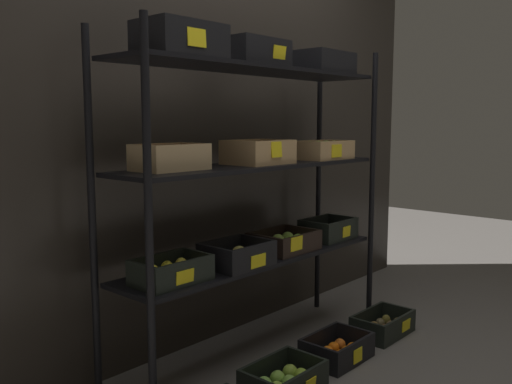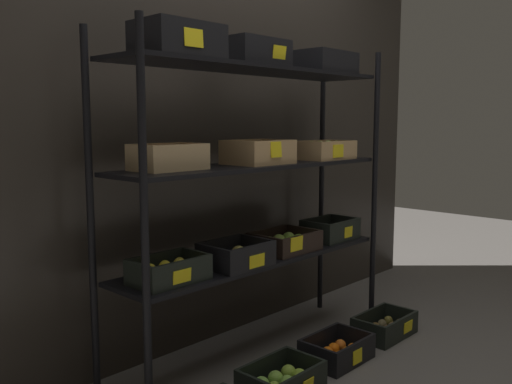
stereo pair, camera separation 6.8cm
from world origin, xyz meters
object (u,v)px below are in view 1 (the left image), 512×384
at_px(crate_ground_kiwi, 383,326).
at_px(crate_ground_tangerine, 337,351).
at_px(display_rack, 259,163).
at_px(crate_ground_apple_green, 284,381).

bearing_deg(crate_ground_kiwi, crate_ground_tangerine, 178.99).
xyz_separation_m(display_rack, crate_ground_apple_green, (-0.23, -0.35, -0.96)).
xyz_separation_m(crate_ground_apple_green, crate_ground_kiwi, (0.89, -0.01, 0.00)).
bearing_deg(display_rack, crate_ground_apple_green, -122.76).
height_order(crate_ground_apple_green, crate_ground_kiwi, crate_ground_kiwi).
relative_size(display_rack, crate_ground_tangerine, 5.10).
distance_m(display_rack, crate_ground_tangerine, 1.04).
xyz_separation_m(display_rack, crate_ground_tangerine, (0.21, -0.35, -0.96)).
distance_m(display_rack, crate_ground_apple_green, 1.04).
height_order(display_rack, crate_ground_kiwi, display_rack).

